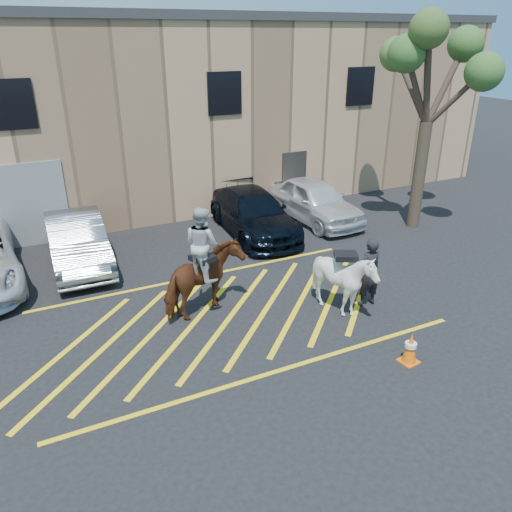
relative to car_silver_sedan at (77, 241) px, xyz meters
name	(u,v)px	position (x,y,z in m)	size (l,w,h in m)	color
ground	(226,311)	(2.95, -4.70, -0.77)	(90.00, 90.00, 0.00)	black
car_silver_sedan	(77,241)	(0.00, 0.00, 0.00)	(1.62, 4.66, 1.53)	gray
car_blue_suv	(253,213)	(6.03, 0.06, -0.02)	(2.08, 5.12, 1.49)	black
car_white_suv	(315,200)	(8.69, 0.21, 0.02)	(1.86, 4.62, 1.57)	white
handler	(369,272)	(6.44, -5.97, 0.17)	(0.68, 0.45, 1.87)	black
warehouse	(114,108)	(2.94, 7.29, 2.88)	(32.42, 10.20, 7.30)	tan
hatching_zone	(230,316)	(2.95, -5.00, -0.76)	(12.60, 5.12, 0.01)	yellow
mounted_bay	(203,272)	(2.45, -4.52, 0.38)	(2.37, 1.75, 2.85)	#5D3116
saddled_white	(344,281)	(5.61, -6.05, 0.13)	(2.03, 2.11, 1.79)	silver
traffic_cone	(410,348)	(5.71, -8.46, -0.40)	(0.43, 0.43, 0.73)	#FF680A
tree	(434,63)	(11.65, -1.95, 4.92)	(3.99, 4.37, 7.31)	#433629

